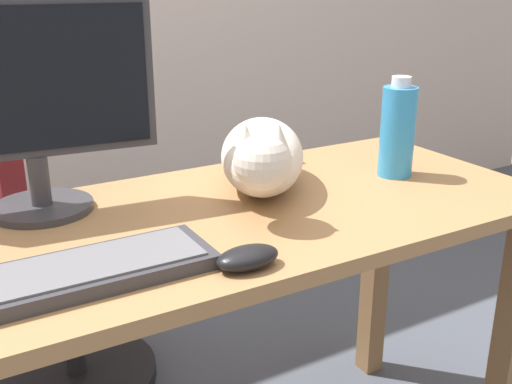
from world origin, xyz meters
The scene contains 7 objects.
desk centered at (0.00, 0.00, 0.63)m, with size 1.64×0.60×0.74m.
office_chair centered at (-0.12, 0.63, 0.42)m, with size 0.50×0.48×0.96m.
monitor centered at (-0.19, 0.19, 0.97)m, with size 0.48×0.20×0.41m.
keyboard centered at (-0.21, -0.14, 0.76)m, with size 0.44×0.15×0.03m.
cat centered at (0.26, 0.07, 0.83)m, with size 0.35×0.53×0.20m.
computer_mouse centered at (0.05, -0.24, 0.76)m, with size 0.11×0.06×0.04m, color black.
water_bottle centered at (0.59, 0.01, 0.85)m, with size 0.08×0.08×0.23m.
Camera 1 is at (-0.39, -1.03, 1.20)m, focal length 43.23 mm.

